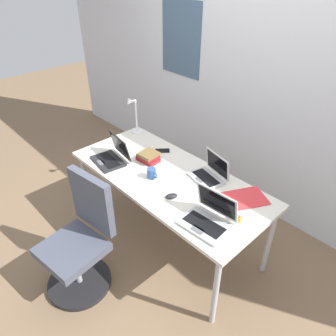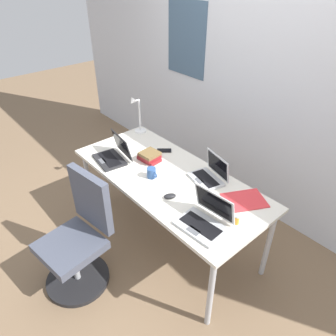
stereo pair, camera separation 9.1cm
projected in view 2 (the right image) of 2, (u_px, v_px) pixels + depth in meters
ground_plane at (168, 238)px, 3.09m from camera, size 12.00×12.00×0.00m
wall_back at (257, 82)px, 2.96m from camera, size 6.00×0.13×2.60m
desk at (168, 181)px, 2.71m from camera, size 1.80×0.80×0.74m
desk_lamp at (137, 115)px, 3.22m from camera, size 0.12×0.18×0.40m
laptop_front_left at (113, 155)px, 2.87m from camera, size 0.35×0.31×0.23m
laptop_back_right at (205, 219)px, 2.17m from camera, size 0.35×0.31×0.24m
laptop_near_mouse at (209, 175)px, 2.61m from camera, size 0.33×0.28×0.21m
computer_mouse at (170, 196)px, 2.43m from camera, size 0.09×0.11×0.03m
cell_phone at (164, 151)px, 3.02m from camera, size 0.14×0.14×0.01m
pill_bottle at (237, 219)px, 2.18m from camera, size 0.04×0.04×0.08m
book_stack at (149, 156)px, 2.86m from camera, size 0.21×0.17×0.08m
paper_folder_by_keyboard at (244, 200)px, 2.41m from camera, size 0.35×0.38×0.01m
coffee_mug at (152, 173)px, 2.64m from camera, size 0.11×0.08×0.09m
office_chair at (79, 242)px, 2.52m from camera, size 0.52×0.57×0.97m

